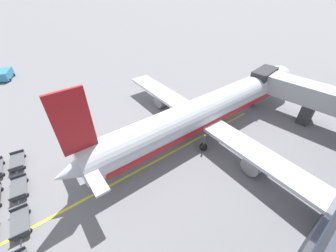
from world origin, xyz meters
The scene contains 8 objects.
ground_plane centered at (0.00, 0.00, 0.00)m, with size 500.00×500.00×0.00m, color gray.
jet_bridge centered at (24.62, 14.53, 3.72)m, with size 19.55×6.66×6.18m.
airplane centered at (13.71, 0.45, 3.34)m, with size 33.30×40.40×11.66m.
service_van centered at (-26.09, -18.87, 1.06)m, with size 4.88×3.72×1.92m.
baggage_dolly_row_mid_a_col_a centered at (3.74, -21.86, 0.48)m, with size 3.88×2.11×0.92m.
baggage_dolly_row_mid_a_col_b centered at (8.18, -22.47, 0.48)m, with size 3.88×2.07×0.92m.
baggage_dolly_row_mid_a_col_c centered at (12.52, -23.13, 0.48)m, with size 3.88×1.98×0.92m.
stand_guidance_stripe centered at (14.17, -7.97, 0.00)m, with size 2.14×34.12×0.01m.
Camera 1 is at (28.68, -19.00, 18.86)m, focal length 22.00 mm.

